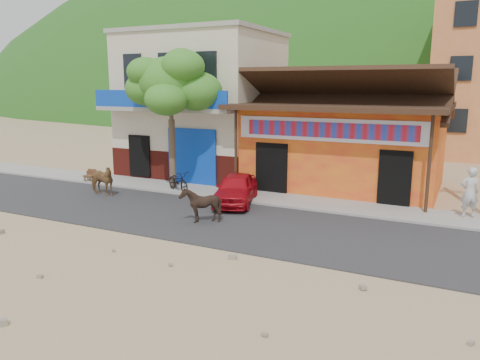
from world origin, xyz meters
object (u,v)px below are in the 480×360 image
object	(u,v)px
tree	(171,119)
cow_tan	(101,180)
pedestrian	(470,192)
red_car	(236,189)
cafe_chair_right	(89,172)
scooter	(178,181)
cafe_chair_left	(89,170)
cow_dark	(200,205)

from	to	relation	value
tree	cow_tan	xyz separation A→B (m)	(-2.10, -2.24, -2.44)
pedestrian	red_car	bearing A→B (deg)	-12.01
cafe_chair_right	scooter	bearing A→B (deg)	-25.37
tree	cafe_chair_right	xyz separation A→B (m)	(-4.40, -0.50, -2.58)
tree	red_car	bearing A→B (deg)	-15.52
scooter	cafe_chair_right	distance (m)	5.00
pedestrian	cafe_chair_left	world-z (taller)	pedestrian
cow_dark	pedestrian	size ratio (longest dim) A/B	0.70
cafe_chair_right	cow_tan	bearing A→B (deg)	-62.46
scooter	cafe_chair_left	xyz separation A→B (m)	(-5.00, 0.00, 0.06)
tree	cow_tan	size ratio (longest dim) A/B	3.98
red_car	cafe_chair_right	distance (m)	8.02
cow_tan	red_car	xyz separation A→B (m)	(5.70, 1.24, -0.05)
cow_tan	pedestrian	size ratio (longest dim) A/B	0.86
cow_tan	cafe_chair_right	xyz separation A→B (m)	(-2.30, 1.74, -0.14)
cow_tan	pedestrian	distance (m)	14.14
red_car	pedestrian	world-z (taller)	pedestrian
pedestrian	cow_dark	bearing A→B (deg)	5.54
cafe_chair_left	cow_tan	bearing A→B (deg)	-42.64
cow_dark	scooter	xyz separation A→B (m)	(-3.08, 3.30, -0.09)
red_car	scooter	distance (m)	3.04
cafe_chair_left	red_car	bearing A→B (deg)	-9.13
pedestrian	scooter	bearing A→B (deg)	-17.42
cow_tan	cow_dark	xyz separation A→B (m)	(5.78, -1.57, -0.03)
cow_tan	cow_dark	size ratio (longest dim) A/B	1.23
cafe_chair_right	red_car	bearing A→B (deg)	-28.95
tree	cafe_chair_left	world-z (taller)	tree
tree	cow_tan	bearing A→B (deg)	-133.28
tree	scooter	xyz separation A→B (m)	(0.60, -0.50, -2.56)
red_car	scooter	world-z (taller)	red_car
cow_dark	red_car	world-z (taller)	cow_dark
red_car	cafe_chair_right	xyz separation A→B (m)	(-8.00, 0.50, -0.09)
cow_tan	pedestrian	xyz separation A→B (m)	(13.86, 2.80, 0.32)
cow_tan	pedestrian	bearing A→B (deg)	-71.51
red_car	scooter	xyz separation A→B (m)	(-3.00, 0.50, -0.07)
cafe_chair_right	cafe_chair_left	bearing A→B (deg)	0.00
scooter	cafe_chair_right	xyz separation A→B (m)	(-5.00, 0.00, -0.02)
cow_tan	cafe_chair_right	bearing A→B (deg)	59.97
tree	cow_dark	bearing A→B (deg)	-45.96
cow_dark	scooter	distance (m)	4.52
tree	red_car	xyz separation A→B (m)	(3.60, -1.00, -2.49)
cow_tan	tree	bearing A→B (deg)	-36.22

